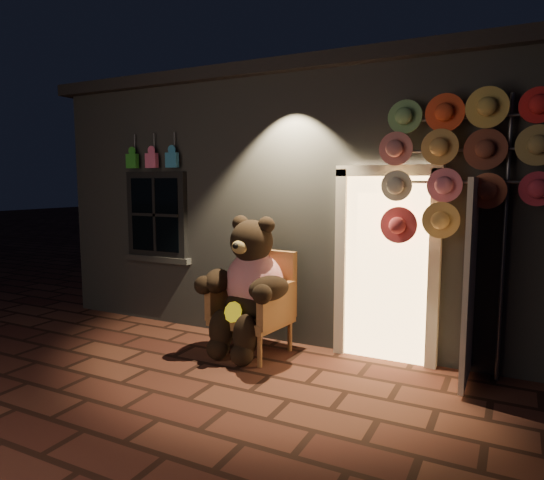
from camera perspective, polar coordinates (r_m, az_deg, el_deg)
The scene contains 5 objects.
ground at distance 5.10m, azimuth -6.90°, elevation -16.39°, with size 60.00×60.00×0.00m, color #562D21.
shop_building at distance 8.30m, azimuth 8.49°, elevation 4.88°, with size 7.30×5.95×3.51m.
wicker_armchair at distance 5.78m, azimuth -1.85°, elevation -7.29°, with size 0.90×0.83×1.19m.
teddy_bear at distance 5.61m, azimuth -2.72°, elevation -5.46°, with size 1.16×0.96×1.61m.
hat_rack at distance 5.19m, azimuth 21.15°, elevation 8.52°, with size 1.63×0.22×2.87m.
Camera 1 is at (2.63, -3.88, 2.00)m, focal length 32.00 mm.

